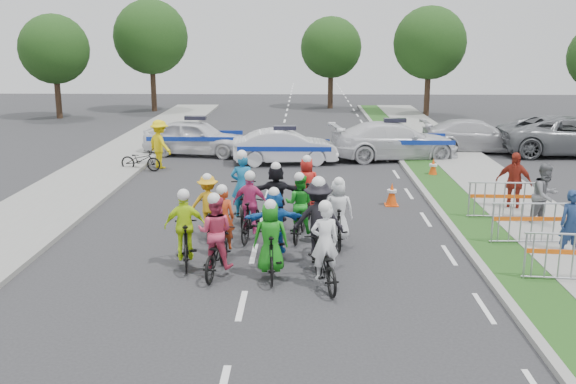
{
  "coord_description": "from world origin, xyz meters",
  "views": [
    {
      "loc": [
        1.17,
        -11.35,
        5.03
      ],
      "look_at": [
        0.77,
        4.67,
        1.1
      ],
      "focal_mm": 40.0,
      "sensor_mm": 36.0,
      "label": 1
    }
  ],
  "objects_px": {
    "rider_0": "(324,258)",
    "rider_13": "(307,192)",
    "rider_8": "(299,214)",
    "civilian_sedan": "(476,136)",
    "rider_3": "(186,237)",
    "marshal_hiviz": "(160,144)",
    "rider_4": "(318,231)",
    "rider_5": "(274,229)",
    "spectator_2": "(514,182)",
    "rider_9": "(251,213)",
    "rider_2": "(216,244)",
    "parked_bike": "(141,160)",
    "tree_1": "(430,43)",
    "rider_12": "(243,199)",
    "barrier_0": "(573,259)",
    "spectator_0": "(572,224)",
    "spectator_1": "(545,196)",
    "rider_7": "(338,219)",
    "rider_10": "(209,211)",
    "police_car_0": "(196,137)",
    "police_car_1": "(285,147)",
    "barrier_1": "(532,225)",
    "civilian_suv": "(571,136)",
    "tree_4": "(331,48)",
    "barrier_2": "(504,202)",
    "tree_0": "(54,49)",
    "rider_6": "(223,232)",
    "cone_1": "(433,168)",
    "tree_3": "(151,37)",
    "rider_1": "(271,247)",
    "rider_11": "(276,199)"
  },
  "relations": [
    {
      "from": "rider_12",
      "to": "barrier_2",
      "type": "relative_size",
      "value": 1.02
    },
    {
      "from": "rider_0",
      "to": "barrier_0",
      "type": "bearing_deg",
      "value": 170.31
    },
    {
      "from": "civilian_suv",
      "to": "barrier_1",
      "type": "height_order",
      "value": "civilian_suv"
    },
    {
      "from": "rider_6",
      "to": "tree_0",
      "type": "distance_m",
      "value": 28.68
    },
    {
      "from": "police_car_0",
      "to": "police_car_1",
      "type": "bearing_deg",
      "value": -105.41
    },
    {
      "from": "rider_13",
      "to": "civilian_sedan",
      "type": "height_order",
      "value": "rider_13"
    },
    {
      "from": "rider_13",
      "to": "barrier_1",
      "type": "bearing_deg",
      "value": 147.36
    },
    {
      "from": "rider_5",
      "to": "rider_9",
      "type": "height_order",
      "value": "rider_9"
    },
    {
      "from": "rider_7",
      "to": "rider_2",
      "type": "bearing_deg",
      "value": 34.18
    },
    {
      "from": "rider_13",
      "to": "spectator_0",
      "type": "relative_size",
      "value": 1.11
    },
    {
      "from": "rider_4",
      "to": "rider_12",
      "type": "bearing_deg",
      "value": -59.55
    },
    {
      "from": "spectator_1",
      "to": "rider_9",
      "type": "bearing_deg",
      "value": 159.45
    },
    {
      "from": "spectator_2",
      "to": "barrier_2",
      "type": "bearing_deg",
      "value": -85.58
    },
    {
      "from": "rider_10",
      "to": "spectator_0",
      "type": "xyz_separation_m",
      "value": [
        8.62,
        -1.36,
        0.14
      ]
    },
    {
      "from": "rider_6",
      "to": "rider_0",
      "type": "bearing_deg",
      "value": 132.74
    },
    {
      "from": "police_car_0",
      "to": "tree_4",
      "type": "distance_m",
      "value": 19.62
    },
    {
      "from": "rider_1",
      "to": "rider_2",
      "type": "xyz_separation_m",
      "value": [
        -1.19,
        0.2,
        -0.0
      ]
    },
    {
      "from": "rider_0",
      "to": "rider_13",
      "type": "distance_m",
      "value": 5.37
    },
    {
      "from": "tree_0",
      "to": "rider_13",
      "type": "bearing_deg",
      "value": -54.78
    },
    {
      "from": "rider_3",
      "to": "rider_5",
      "type": "bearing_deg",
      "value": -174.1
    },
    {
      "from": "barrier_2",
      "to": "tree_1",
      "type": "height_order",
      "value": "tree_1"
    },
    {
      "from": "rider_9",
      "to": "civilian_suv",
      "type": "bearing_deg",
      "value": -125.75
    },
    {
      "from": "police_car_0",
      "to": "tree_0",
      "type": "xyz_separation_m",
      "value": [
        -10.54,
        12.21,
        3.43
      ]
    },
    {
      "from": "rider_2",
      "to": "police_car_1",
      "type": "bearing_deg",
      "value": -88.64
    },
    {
      "from": "rider_9",
      "to": "parked_bike",
      "type": "height_order",
      "value": "rider_9"
    },
    {
      "from": "rider_3",
      "to": "marshal_hiviz",
      "type": "distance_m",
      "value": 11.24
    },
    {
      "from": "rider_0",
      "to": "civilian_sedan",
      "type": "bearing_deg",
      "value": -126.11
    },
    {
      "from": "rider_4",
      "to": "rider_5",
      "type": "xyz_separation_m",
      "value": [
        -0.99,
        0.31,
        -0.05
      ]
    },
    {
      "from": "rider_2",
      "to": "parked_bike",
      "type": "bearing_deg",
      "value": -61.55
    },
    {
      "from": "rider_9",
      "to": "rider_3",
      "type": "bearing_deg",
      "value": 67.83
    },
    {
      "from": "marshal_hiviz",
      "to": "barrier_2",
      "type": "distance_m",
      "value": 13.16
    },
    {
      "from": "rider_11",
      "to": "rider_12",
      "type": "distance_m",
      "value": 1.02
    },
    {
      "from": "tree_0",
      "to": "tree_1",
      "type": "bearing_deg",
      "value": 4.97
    },
    {
      "from": "rider_12",
      "to": "barrier_1",
      "type": "xyz_separation_m",
      "value": [
        7.2,
        -1.97,
        -0.11
      ]
    },
    {
      "from": "rider_9",
      "to": "rider_13",
      "type": "relative_size",
      "value": 1.02
    },
    {
      "from": "rider_12",
      "to": "tree_4",
      "type": "xyz_separation_m",
      "value": [
        3.5,
        28.36,
        3.52
      ]
    },
    {
      "from": "tree_1",
      "to": "rider_12",
      "type": "bearing_deg",
      "value": -111.3
    },
    {
      "from": "spectator_1",
      "to": "rider_8",
      "type": "bearing_deg",
      "value": 160.13
    },
    {
      "from": "rider_13",
      "to": "tree_3",
      "type": "height_order",
      "value": "tree_3"
    },
    {
      "from": "rider_12",
      "to": "parked_bike",
      "type": "height_order",
      "value": "rider_12"
    },
    {
      "from": "spectator_2",
      "to": "rider_9",
      "type": "bearing_deg",
      "value": -126.06
    },
    {
      "from": "rider_4",
      "to": "barrier_2",
      "type": "height_order",
      "value": "rider_4"
    },
    {
      "from": "rider_10",
      "to": "civilian_suv",
      "type": "relative_size",
      "value": 0.28
    },
    {
      "from": "spectator_0",
      "to": "tree_1",
      "type": "xyz_separation_m",
      "value": [
        1.63,
        27.01,
        3.74
      ]
    },
    {
      "from": "spectator_0",
      "to": "spectator_1",
      "type": "relative_size",
      "value": 0.91
    },
    {
      "from": "civilian_suv",
      "to": "spectator_0",
      "type": "bearing_deg",
      "value": 158.96
    },
    {
      "from": "rider_0",
      "to": "cone_1",
      "type": "bearing_deg",
      "value": -123.83
    },
    {
      "from": "rider_1",
      "to": "marshal_hiviz",
      "type": "relative_size",
      "value": 0.93
    },
    {
      "from": "rider_8",
      "to": "civilian_sedan",
      "type": "xyz_separation_m",
      "value": [
        7.72,
        12.69,
        0.05
      ]
    },
    {
      "from": "rider_3",
      "to": "marshal_hiviz",
      "type": "xyz_separation_m",
      "value": [
        -2.96,
        10.84,
        0.24
      ]
    }
  ]
}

